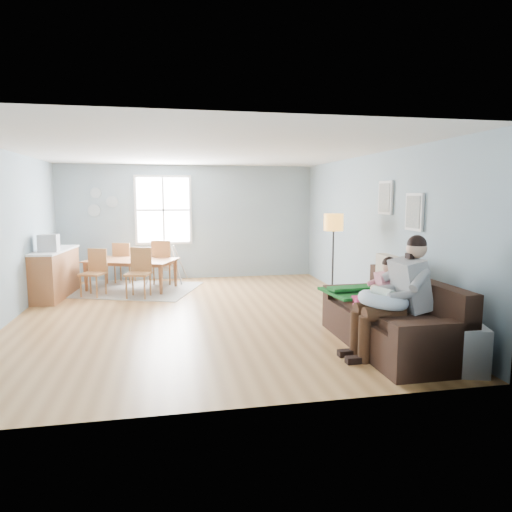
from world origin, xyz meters
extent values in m
cube|color=#A46D3A|center=(0.00, 0.00, -0.04)|extent=(8.40, 9.40, 0.08)
cube|color=silver|center=(0.00, 0.00, 3.00)|extent=(8.40, 9.40, 0.60)
cube|color=#7F92A6|center=(0.00, 4.66, 1.35)|extent=(8.40, 0.08, 3.90)
cube|color=#7F92A6|center=(0.00, -4.66, 1.35)|extent=(8.40, 0.08, 3.90)
cube|color=#7F92A6|center=(4.16, 0.00, 1.35)|extent=(0.08, 9.40, 3.90)
cube|color=silver|center=(-0.60, 3.47, 1.65)|extent=(1.32, 0.06, 1.62)
cube|color=white|center=(-0.60, 3.44, 1.65)|extent=(1.20, 0.02, 1.50)
cube|color=silver|center=(-0.60, 3.43, 1.65)|extent=(1.20, 0.03, 0.04)
cube|color=silver|center=(-0.60, 3.43, 1.65)|extent=(0.04, 0.03, 1.50)
cube|color=silver|center=(2.97, -1.50, 1.75)|extent=(0.04, 0.44, 0.54)
cube|color=slate|center=(2.94, -1.50, 1.75)|extent=(0.01, 0.36, 0.46)
cube|color=silver|center=(2.97, -0.60, 1.95)|extent=(0.04, 0.44, 0.54)
cube|color=slate|center=(2.94, -0.60, 1.95)|extent=(0.01, 0.36, 0.46)
cylinder|color=#91A6AE|center=(-2.10, 3.47, 2.05)|extent=(0.24, 0.02, 0.24)
cylinder|color=#91A6AE|center=(-1.75, 3.47, 1.85)|extent=(0.26, 0.02, 0.26)
cylinder|color=#91A6AE|center=(-2.15, 3.47, 1.65)|extent=(0.28, 0.02, 0.28)
cube|color=black|center=(2.29, -2.15, 0.23)|extent=(1.00, 2.30, 0.46)
cube|color=black|center=(2.67, -2.14, 0.69)|extent=(0.23, 2.29, 0.47)
cube|color=black|center=(2.29, -3.18, 0.55)|extent=(0.98, 0.23, 0.17)
cube|color=black|center=(2.28, -1.11, 0.55)|extent=(0.98, 0.23, 0.17)
cube|color=#155D26|center=(2.26, -1.38, 0.59)|extent=(1.13, 0.96, 0.04)
cube|color=tan|center=(2.59, -1.54, 0.85)|extent=(0.17, 0.57, 0.57)
cube|color=gray|center=(2.39, -2.47, 0.90)|extent=(0.40, 0.49, 0.66)
sphere|color=tan|center=(2.46, -2.47, 1.34)|extent=(0.24, 0.24, 0.24)
sphere|color=black|center=(2.46, -2.47, 1.39)|extent=(0.23, 0.23, 0.23)
cylinder|color=#311E12|center=(1.99, -2.60, 0.59)|extent=(0.51, 0.19, 0.18)
cylinder|color=#311E12|center=(1.99, -2.36, 0.59)|extent=(0.51, 0.19, 0.18)
cylinder|color=#311E12|center=(1.75, -2.61, 0.28)|extent=(0.14, 0.14, 0.57)
cylinder|color=#311E12|center=(1.75, -2.36, 0.28)|extent=(0.14, 0.14, 0.57)
cube|color=black|center=(1.66, -2.61, 0.04)|extent=(0.27, 0.12, 0.08)
cube|color=black|center=(1.66, -2.36, 0.04)|extent=(0.27, 0.12, 0.08)
torus|color=#CBE6FD|center=(2.04, -2.48, 0.72)|extent=(0.69, 0.67, 0.25)
cylinder|color=silver|center=(2.04, -2.48, 0.80)|extent=(0.21, 0.34, 0.14)
sphere|color=tan|center=(2.01, -2.30, 0.82)|extent=(0.12, 0.12, 0.12)
cube|color=silver|center=(2.34, -1.94, 0.77)|extent=(0.29, 0.32, 0.41)
sphere|color=tan|center=(2.38, -1.95, 1.05)|extent=(0.19, 0.19, 0.19)
sphere|color=black|center=(2.38, -1.95, 1.08)|extent=(0.19, 0.19, 0.19)
cylinder|color=#E83875|center=(2.07, -1.99, 0.59)|extent=(0.35, 0.14, 0.10)
cylinder|color=#E83875|center=(2.08, -1.83, 0.59)|extent=(0.35, 0.14, 0.10)
cylinder|color=#E83875|center=(1.91, -1.97, 0.40)|extent=(0.09, 0.09, 0.34)
cylinder|color=#E83875|center=(1.93, -1.81, 0.40)|extent=(0.09, 0.09, 0.34)
cylinder|color=black|center=(2.34, 0.07, 0.02)|extent=(0.29, 0.29, 0.03)
cylinder|color=black|center=(2.34, 0.07, 0.73)|extent=(0.03, 0.03, 1.47)
cylinder|color=orange|center=(2.34, 0.07, 1.52)|extent=(0.34, 0.34, 0.29)
cube|color=white|center=(2.70, -3.10, 0.27)|extent=(0.59, 0.56, 0.54)
cube|color=black|center=(2.49, -3.04, 0.27)|extent=(0.14, 0.36, 0.43)
cube|color=gray|center=(-1.30, 2.35, 0.01)|extent=(3.13, 2.74, 0.01)
imported|color=brown|center=(-1.30, 2.35, 0.32)|extent=(2.07, 1.61, 0.64)
cube|color=#9A5A35|center=(-1.98, 1.82, 0.45)|extent=(0.55, 0.55, 0.04)
cube|color=#9A5A35|center=(-1.91, 2.00, 0.70)|extent=(0.39, 0.19, 0.46)
cylinder|color=#9A5A35|center=(-2.21, 1.72, 0.23)|extent=(0.04, 0.04, 0.45)
cylinder|color=#9A5A35|center=(-1.89, 1.60, 0.23)|extent=(0.04, 0.04, 0.45)
cylinder|color=#9A5A35|center=(-2.08, 2.04, 0.23)|extent=(0.04, 0.04, 0.45)
cylinder|color=#9A5A35|center=(-1.76, 1.91, 0.23)|extent=(0.04, 0.04, 0.45)
cube|color=#9A5A35|center=(-1.10, 1.50, 0.47)|extent=(0.54, 0.54, 0.04)
cube|color=#9A5A35|center=(-1.04, 1.70, 0.74)|extent=(0.42, 0.15, 0.48)
cylinder|color=#9A5A35|center=(-1.32, 1.38, 0.24)|extent=(0.04, 0.04, 0.47)
cylinder|color=#9A5A35|center=(-0.97, 1.28, 0.24)|extent=(0.04, 0.04, 0.47)
cylinder|color=#9A5A35|center=(-1.22, 1.72, 0.24)|extent=(0.04, 0.04, 0.47)
cylinder|color=#9A5A35|center=(-0.88, 1.63, 0.24)|extent=(0.04, 0.04, 0.47)
cube|color=#9A5A35|center=(-1.49, 3.20, 0.45)|extent=(0.52, 0.52, 0.04)
cube|color=#9A5A35|center=(-1.55, 3.01, 0.70)|extent=(0.40, 0.15, 0.46)
cylinder|color=#9A5A35|center=(-1.28, 3.31, 0.23)|extent=(0.04, 0.04, 0.45)
cylinder|color=#9A5A35|center=(-1.61, 3.41, 0.23)|extent=(0.04, 0.04, 0.45)
cylinder|color=#9A5A35|center=(-1.38, 2.99, 0.23)|extent=(0.04, 0.04, 0.45)
cylinder|color=#9A5A35|center=(-1.70, 3.08, 0.23)|extent=(0.04, 0.04, 0.45)
cube|color=#9A5A35|center=(-0.61, 2.88, 0.49)|extent=(0.57, 0.57, 0.04)
cube|color=#9A5A35|center=(-0.67, 2.69, 0.76)|extent=(0.43, 0.17, 0.50)
cylinder|color=#9A5A35|center=(-0.38, 3.00, 0.24)|extent=(0.04, 0.04, 0.49)
cylinder|color=#9A5A35|center=(-0.73, 3.11, 0.24)|extent=(0.04, 0.04, 0.49)
cylinder|color=#9A5A35|center=(-0.49, 2.65, 0.24)|extent=(0.04, 0.04, 0.49)
cylinder|color=#9A5A35|center=(-0.84, 2.76, 0.24)|extent=(0.04, 0.04, 0.49)
cube|color=brown|center=(-2.70, 1.91, 0.46)|extent=(0.61, 1.69, 0.92)
cube|color=white|center=(-2.70, 1.91, 0.93)|extent=(0.65, 1.73, 0.04)
cube|color=#AAAAAE|center=(-2.71, 1.59, 1.10)|extent=(0.34, 0.32, 0.32)
cube|color=black|center=(-2.87, 1.58, 1.10)|extent=(0.02, 0.26, 0.23)
cylinder|color=#AAAAAE|center=(-0.55, 3.10, 0.84)|extent=(0.13, 0.47, 0.04)
ellipsoid|color=beige|center=(-0.55, 3.10, 0.36)|extent=(0.34, 0.34, 0.21)
cylinder|color=#AAAAAE|center=(-0.55, 3.10, 0.60)|extent=(0.01, 0.01, 0.38)
cylinder|color=#AAAAAE|center=(-0.86, 2.89, 0.43)|extent=(0.34, 0.26, 0.83)
cylinder|color=#AAAAAE|center=(-0.34, 2.79, 0.43)|extent=(0.24, 0.36, 0.83)
cylinder|color=#AAAAAE|center=(-0.76, 3.41, 0.43)|extent=(0.24, 0.36, 0.83)
cylinder|color=#AAAAAE|center=(-0.23, 3.31, 0.43)|extent=(0.34, 0.26, 0.83)
camera|label=1|loc=(-0.52, -7.50, 1.98)|focal=32.00mm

